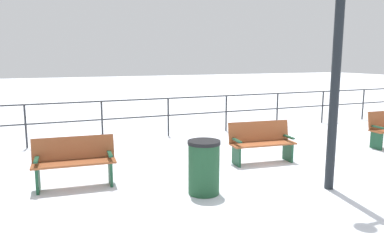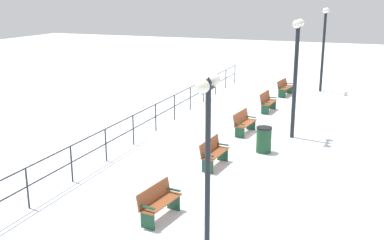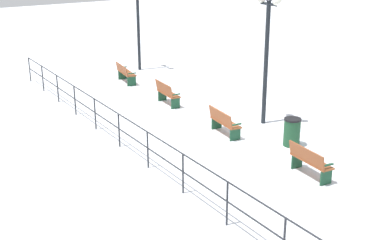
{
  "view_description": "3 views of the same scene",
  "coord_description": "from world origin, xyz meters",
  "px_view_note": "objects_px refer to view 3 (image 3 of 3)",
  "views": [
    {
      "loc": [
        6.87,
        -4.64,
        2.36
      ],
      "look_at": [
        -1.83,
        -0.98,
        0.77
      ],
      "focal_mm": 34.9,
      "sensor_mm": 36.0,
      "label": 1
    },
    {
      "loc": [
        4.61,
        -18.0,
        5.57
      ],
      "look_at": [
        -1.66,
        -1.93,
        0.91
      ],
      "focal_mm": 43.6,
      "sensor_mm": 36.0,
      "label": 2
    },
    {
      "loc": [
        -10.32,
        -13.66,
        6.53
      ],
      "look_at": [
        -1.63,
        -0.28,
        0.92
      ],
      "focal_mm": 48.6,
      "sensor_mm": 36.0,
      "label": 3
    }
  ],
  "objects_px": {
    "bench_third": "(224,122)",
    "bench_fourth": "(167,93)",
    "lamppost_middle": "(267,39)",
    "bench_fifth": "(125,73)",
    "trash_bin": "(292,132)",
    "lamppost_far": "(138,7)",
    "bench_second": "(310,161)"
  },
  "relations": [
    {
      "from": "bench_fifth",
      "to": "lamppost_middle",
      "type": "xyz_separation_m",
      "value": [
        1.77,
        -7.96,
        2.68
      ]
    },
    {
      "from": "bench_fourth",
      "to": "trash_bin",
      "type": "height_order",
      "value": "bench_fourth"
    },
    {
      "from": "bench_fifth",
      "to": "lamppost_far",
      "type": "relative_size",
      "value": 0.33
    },
    {
      "from": "lamppost_middle",
      "to": "trash_bin",
      "type": "distance_m",
      "value": 3.53
    },
    {
      "from": "bench_fourth",
      "to": "trash_bin",
      "type": "xyz_separation_m",
      "value": [
        1.21,
        -6.09,
        -0.02
      ]
    },
    {
      "from": "bench_third",
      "to": "bench_fourth",
      "type": "xyz_separation_m",
      "value": [
        0.09,
        4.07,
        0.02
      ]
    },
    {
      "from": "bench_fifth",
      "to": "lamppost_middle",
      "type": "height_order",
      "value": "lamppost_middle"
    },
    {
      "from": "bench_fifth",
      "to": "trash_bin",
      "type": "relative_size",
      "value": 1.69
    },
    {
      "from": "bench_second",
      "to": "lamppost_far",
      "type": "bearing_deg",
      "value": 87.14
    },
    {
      "from": "lamppost_middle",
      "to": "lamppost_far",
      "type": "relative_size",
      "value": 0.96
    },
    {
      "from": "bench_fourth",
      "to": "lamppost_far",
      "type": "bearing_deg",
      "value": 76.99
    },
    {
      "from": "lamppost_middle",
      "to": "lamppost_far",
      "type": "distance_m",
      "value": 9.91
    },
    {
      "from": "bench_fifth",
      "to": "bench_second",
      "type": "bearing_deg",
      "value": -83.03
    },
    {
      "from": "bench_fourth",
      "to": "trash_bin",
      "type": "relative_size",
      "value": 1.54
    },
    {
      "from": "lamppost_middle",
      "to": "bench_third",
      "type": "bearing_deg",
      "value": -174.86
    },
    {
      "from": "bench_fourth",
      "to": "bench_second",
      "type": "bearing_deg",
      "value": -85.94
    },
    {
      "from": "lamppost_middle",
      "to": "lamppost_far",
      "type": "bearing_deg",
      "value": 90.0
    },
    {
      "from": "lamppost_far",
      "to": "bench_fourth",
      "type": "bearing_deg",
      "value": -107.27
    },
    {
      "from": "bench_fifth",
      "to": "trash_bin",
      "type": "height_order",
      "value": "trash_bin"
    },
    {
      "from": "lamppost_middle",
      "to": "trash_bin",
      "type": "xyz_separation_m",
      "value": [
        -0.66,
        -2.2,
        -2.68
      ]
    },
    {
      "from": "bench_third",
      "to": "lamppost_middle",
      "type": "relative_size",
      "value": 0.33
    },
    {
      "from": "bench_third",
      "to": "lamppost_middle",
      "type": "distance_m",
      "value": 3.32
    },
    {
      "from": "bench_second",
      "to": "lamppost_middle",
      "type": "relative_size",
      "value": 0.32
    },
    {
      "from": "bench_second",
      "to": "bench_fifth",
      "type": "height_order",
      "value": "bench_second"
    },
    {
      "from": "lamppost_middle",
      "to": "trash_bin",
      "type": "height_order",
      "value": "lamppost_middle"
    },
    {
      "from": "bench_third",
      "to": "bench_second",
      "type": "bearing_deg",
      "value": -82.99
    },
    {
      "from": "bench_second",
      "to": "trash_bin",
      "type": "bearing_deg",
      "value": 63.59
    },
    {
      "from": "bench_third",
      "to": "bench_fourth",
      "type": "relative_size",
      "value": 1.05
    },
    {
      "from": "bench_third",
      "to": "bench_fifth",
      "type": "relative_size",
      "value": 0.95
    },
    {
      "from": "bench_third",
      "to": "bench_fourth",
      "type": "bearing_deg",
      "value": 94.89
    },
    {
      "from": "bench_fourth",
      "to": "bench_fifth",
      "type": "bearing_deg",
      "value": 92.89
    },
    {
      "from": "bench_fifth",
      "to": "lamppost_middle",
      "type": "distance_m",
      "value": 8.59
    }
  ]
}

